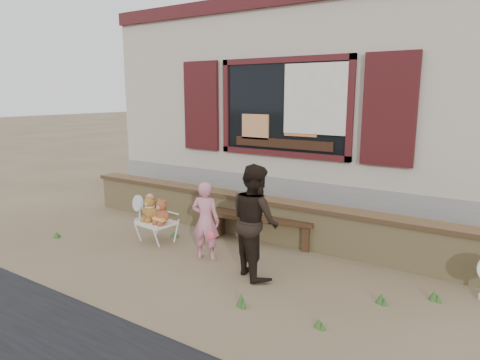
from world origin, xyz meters
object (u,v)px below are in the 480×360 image
Objects in this scene: child at (206,221)px; folding_chair at (157,224)px; bench at (261,222)px; teddy_bear_left at (150,208)px; adult at (255,221)px; teddy_bear_right at (162,211)px.

folding_chair is at bearing -22.33° from child.
child is at bearing -116.64° from bench.
child is (1.22, -0.16, 0.03)m from teddy_bear_left.
teddy_bear_right is at bearing 25.06° from adult.
folding_chair is 0.51× the size of child.
teddy_bear_right reaches higher than bench.
teddy_bear_right is at bearing 0.00° from folding_chair.
teddy_bear_left is (-0.14, 0.01, 0.24)m from folding_chair.
folding_chair is 0.27m from teddy_bear_right.
teddy_bear_right is (0.28, -0.03, -0.01)m from teddy_bear_left.
bench is at bearing 37.83° from folding_chair.
bench is 1.76m from teddy_bear_left.
bench is 1.21× the size of adult.
adult is at bearing -1.14° from teddy_bear_right.
teddy_bear_right is at bearing -22.60° from child.
folding_chair is at bearing 25.14° from adult.
bench is at bearing -121.03° from child.
teddy_bear_right is 0.28× the size of adult.
adult is (2.08, -0.24, 0.19)m from teddy_bear_left.
bench is at bearing 35.01° from teddy_bear_left.
folding_chair is 0.28m from teddy_bear_left.
bench is 1.57× the size of child.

